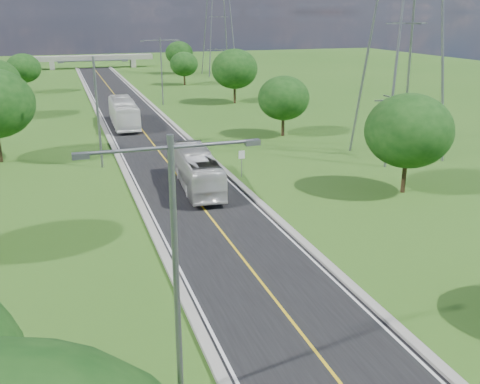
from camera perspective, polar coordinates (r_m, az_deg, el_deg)
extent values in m
plane|color=#2E5B19|center=(66.05, -10.38, 6.47)|extent=(260.00, 260.00, 0.00)
cube|color=black|center=(71.87, -11.12, 7.42)|extent=(8.00, 150.00, 0.06)
cube|color=gray|center=(71.44, -14.52, 7.18)|extent=(0.50, 150.00, 0.22)
cube|color=gray|center=(72.52, -7.77, 7.76)|extent=(0.50, 150.00, 0.22)
cylinder|color=slate|center=(46.06, 0.17, 3.05)|extent=(0.08, 0.08, 2.40)
cube|color=white|center=(45.83, 0.19, 4.00)|extent=(0.55, 0.04, 0.70)
cube|color=gray|center=(144.54, -19.41, 12.62)|extent=(1.20, 3.00, 2.00)
cube|color=gray|center=(145.80, -11.35, 13.34)|extent=(1.20, 3.00, 2.00)
cube|color=gray|center=(144.70, -15.43, 13.64)|extent=(30.00, 3.00, 1.20)
cylinder|color=slate|center=(18.41, -6.82, -9.27)|extent=(0.22, 0.22, 10.00)
cylinder|color=slate|center=(16.57, -12.17, 4.32)|extent=(2.80, 0.12, 0.12)
cylinder|color=slate|center=(17.09, -2.80, 5.15)|extent=(2.80, 0.12, 0.12)
cube|color=slate|center=(16.50, -16.65, 3.72)|extent=(0.50, 0.25, 0.18)
cube|color=slate|center=(17.49, 1.32, 5.32)|extent=(0.50, 0.25, 0.18)
cylinder|color=slate|center=(49.84, -14.93, 8.10)|extent=(0.22, 0.22, 10.00)
cylinder|color=slate|center=(49.18, -17.05, 13.21)|extent=(2.80, 0.12, 0.12)
cylinder|color=slate|center=(49.36, -13.72, 13.50)|extent=(2.80, 0.12, 0.12)
cube|color=slate|center=(49.16, -18.59, 13.00)|extent=(0.50, 0.25, 0.18)
cube|color=slate|center=(49.50, -12.18, 13.57)|extent=(0.50, 0.25, 0.18)
cylinder|color=slate|center=(83.82, -8.36, 12.57)|extent=(0.22, 0.22, 10.00)
cylinder|color=slate|center=(83.23, -9.50, 15.65)|extent=(2.80, 0.12, 0.12)
cylinder|color=slate|center=(83.74, -7.54, 15.76)|extent=(2.80, 0.12, 0.12)
cube|color=slate|center=(83.03, -10.41, 15.56)|extent=(0.50, 0.25, 0.18)
cube|color=slate|center=(84.00, -6.63, 15.77)|extent=(0.50, 0.25, 0.18)
cylinder|color=black|center=(102.88, -21.89, 10.45)|extent=(0.36, 0.36, 2.52)
ellipsoid|color=#11390F|center=(102.55, -22.10, 12.14)|extent=(5.88, 5.88, 5.00)
cylinder|color=black|center=(43.98, 17.11, 1.77)|extent=(0.36, 0.36, 2.88)
ellipsoid|color=#11390F|center=(43.14, 17.55, 6.25)|extent=(6.72, 6.72, 5.71)
cylinder|color=black|center=(62.20, 4.60, 7.15)|extent=(0.36, 0.36, 2.52)
ellipsoid|color=#11390F|center=(61.66, 4.67, 9.96)|extent=(5.88, 5.88, 5.00)
cylinder|color=black|center=(85.01, -0.57, 10.49)|extent=(0.36, 0.36, 3.06)
ellipsoid|color=#11390F|center=(84.56, -0.58, 13.00)|extent=(7.14, 7.14, 6.07)
cylinder|color=black|center=(107.36, -5.94, 11.90)|extent=(0.36, 0.36, 2.34)
ellipsoid|color=#11390F|center=(107.07, -5.99, 13.42)|extent=(5.46, 5.46, 4.64)
cylinder|color=black|center=(127.51, -6.45, 13.02)|extent=(0.36, 0.36, 2.70)
ellipsoid|color=#11390F|center=(127.24, -6.50, 14.50)|extent=(6.30, 6.30, 5.36)
imported|color=beige|center=(43.00, -4.56, 2.35)|extent=(3.36, 10.96, 3.01)
imported|color=white|center=(68.71, -12.30, 8.27)|extent=(3.08, 11.97, 3.32)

